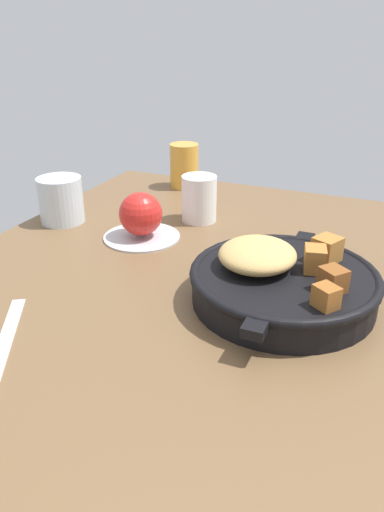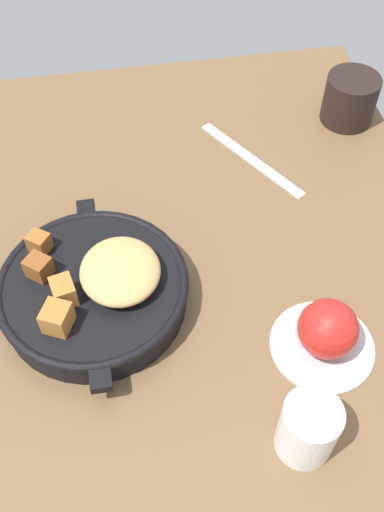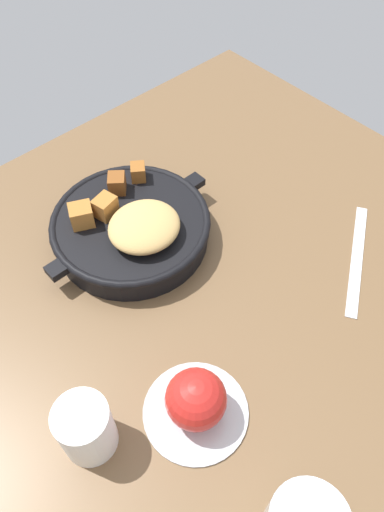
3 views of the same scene
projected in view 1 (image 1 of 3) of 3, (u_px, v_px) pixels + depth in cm
name	position (u px, v px, depth cm)	size (l,w,h in cm)	color
ground_plane	(202.00, 299.00, 65.17)	(94.16, 76.63, 2.40)	brown
cast_iron_skillet	(282.00, 280.00, 61.08)	(27.81, 23.50, 7.51)	black
saucer_plate	(142.00, 236.00, 80.54)	(12.53, 12.53, 0.60)	#B7BABF
red_apple	(141.00, 214.00, 78.90)	(7.04, 7.04, 7.04)	red
butter_knife	(3.00, 348.00, 52.97)	(20.85, 1.60, 0.36)	silver
juice_glass_amber	(184.00, 166.00, 103.79)	(6.03, 6.03, 9.14)	gold
water_glass_short	(61.00, 200.00, 85.58)	(7.66, 7.66, 7.95)	silver
white_creamer_pitcher	(199.00, 199.00, 86.01)	(6.11, 6.11, 8.08)	white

